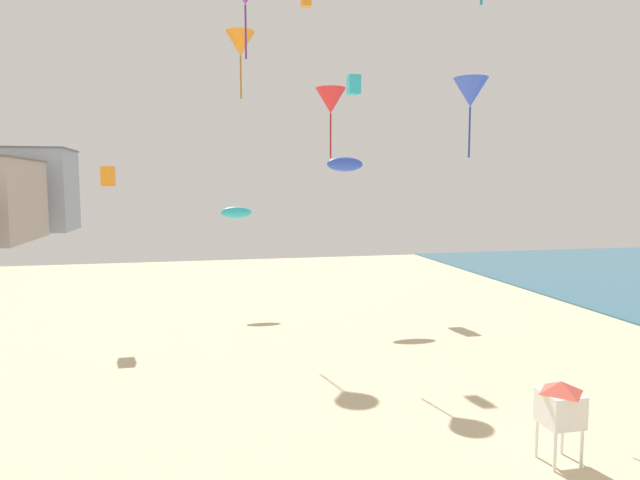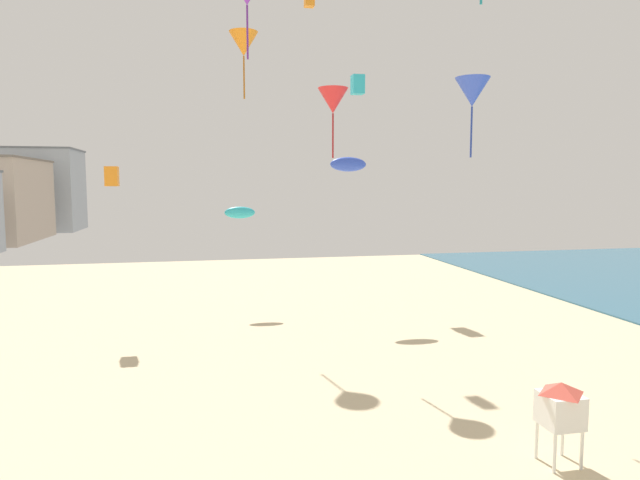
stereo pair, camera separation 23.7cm
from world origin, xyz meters
name	(u,v)px [view 1 (the left image)]	position (x,y,z in m)	size (l,w,h in m)	color
boardwalk_hotel_furthest	(21,190)	(-31.95, 107.60, 7.48)	(17.81, 13.45, 14.94)	#ADB7C1
lifeguard_stand	(560,404)	(9.65, 11.73, 1.84)	(1.10, 1.10, 2.55)	white
kite_orange_delta	(240,44)	(1.86, 32.25, 16.91)	(1.75, 1.75, 3.98)	orange
kite_blue_parafoil	(345,164)	(8.64, 33.02, 9.76)	(2.42, 0.67, 0.94)	blue
kite_cyan_parafoil	(236,213)	(1.70, 35.76, 6.53)	(2.07, 0.58, 0.81)	#2DB7CC
kite_red_delta	(331,101)	(5.84, 25.49, 12.68)	(1.55, 1.55, 3.53)	red
kite_blue_delta	(471,93)	(10.40, 19.37, 12.29)	(1.46, 1.46, 3.31)	blue
kite_cyan_box	(354,85)	(11.08, 39.51, 16.09)	(0.92, 0.92, 1.44)	#2DB7CC
kite_orange_box_2	(108,176)	(-5.95, 31.98, 8.92)	(0.74, 0.74, 1.16)	orange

